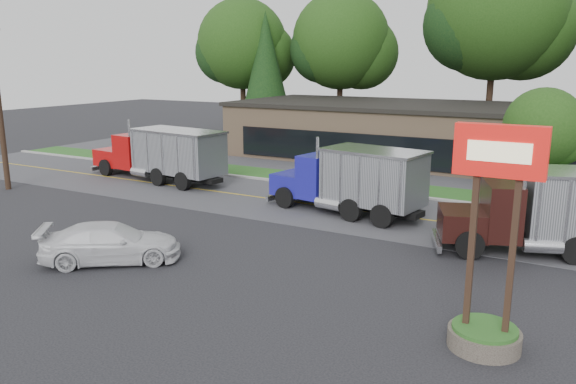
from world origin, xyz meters
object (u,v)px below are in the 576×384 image
object	(u,v)px
bilo_sign	(489,276)
dump_truck_red	(163,153)
dump_truck_blue	(354,179)
dump_truck_maroon	(554,210)
rally_car	(111,243)

from	to	relation	value
bilo_sign	dump_truck_red	bearing A→B (deg)	150.64
bilo_sign	dump_truck_blue	xyz separation A→B (m)	(-8.25, 10.74, -0.22)
bilo_sign	dump_truck_maroon	xyz separation A→B (m)	(0.87, 9.07, -0.22)
rally_car	dump_truck_blue	bearing A→B (deg)	-64.91
dump_truck_blue	dump_truck_maroon	xyz separation A→B (m)	(9.12, -1.66, -0.00)
dump_truck_maroon	dump_truck_blue	bearing A→B (deg)	-30.26
bilo_sign	dump_truck_red	distance (m)	25.11
bilo_sign	rally_car	distance (m)	13.71
dump_truck_blue	rally_car	world-z (taller)	dump_truck_blue
bilo_sign	dump_truck_maroon	world-z (taller)	bilo_sign
dump_truck_red	bilo_sign	bearing A→B (deg)	157.80
dump_truck_red	dump_truck_maroon	bearing A→B (deg)	179.06
bilo_sign	dump_truck_blue	distance (m)	13.54
bilo_sign	dump_truck_maroon	distance (m)	9.12
dump_truck_red	rally_car	xyz separation A→B (m)	(8.23, -12.34, -1.07)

